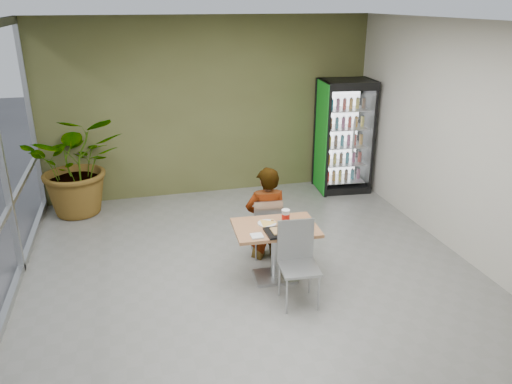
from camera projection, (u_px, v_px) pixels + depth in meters
ground at (258, 285)px, 6.41m from camera, size 7.00×7.00×0.00m
room_envelope at (258, 167)px, 5.83m from camera, size 6.00×7.00×3.20m
dining_table at (275, 241)px, 6.39m from camera, size 1.09×0.79×0.75m
chair_far at (267, 224)px, 6.93m from camera, size 0.42×0.43×0.89m
chair_near at (297, 255)px, 5.92m from camera, size 0.48×0.49×1.01m
seated_woman at (266, 223)px, 6.97m from camera, size 0.63×0.43×1.63m
pizza_plate at (267, 223)px, 6.37m from camera, size 0.34×0.29×0.03m
soda_cup at (286, 217)px, 6.36m from camera, size 0.11×0.11×0.19m
napkin_stack at (257, 236)px, 6.03m from camera, size 0.15×0.15×0.02m
cafeteria_tray at (284, 232)px, 6.13m from camera, size 0.45×0.33×0.03m
beverage_fridge at (344, 136)px, 9.31m from camera, size 1.01×0.81×2.08m
potted_plant at (77, 164)px, 8.31m from camera, size 1.56×1.35×1.73m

